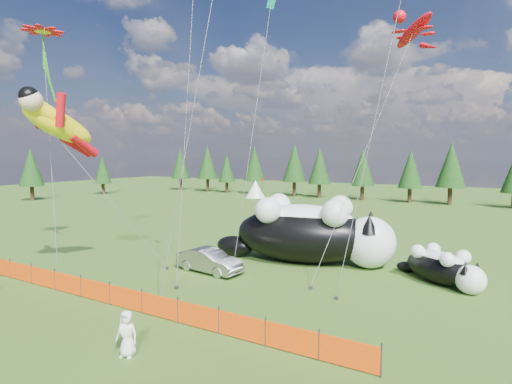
# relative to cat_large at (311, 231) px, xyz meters

# --- Properties ---
(ground) EXTENTS (160.00, 160.00, 0.00)m
(ground) POSITION_rel_cat_large_xyz_m (-4.20, -8.21, -1.99)
(ground) COLOR #143209
(ground) RESTS_ON ground
(safety_fence) EXTENTS (22.06, 0.06, 1.10)m
(safety_fence) POSITION_rel_cat_large_xyz_m (-4.20, -11.21, -1.49)
(safety_fence) COLOR #262626
(safety_fence) RESTS_ON ground
(tree_line) EXTENTS (90.00, 4.00, 8.00)m
(tree_line) POSITION_rel_cat_large_xyz_m (-4.20, 36.79, 2.01)
(tree_line) COLOR black
(tree_line) RESTS_ON ground
(festival_tents) EXTENTS (50.00, 3.20, 2.80)m
(festival_tents) POSITION_rel_cat_large_xyz_m (6.80, 31.79, -0.59)
(festival_tents) COLOR white
(festival_tents) RESTS_ON ground
(cat_large) EXTENTS (11.55, 5.66, 4.20)m
(cat_large) POSITION_rel_cat_large_xyz_m (0.00, 0.00, 0.00)
(cat_large) COLOR black
(cat_large) RESTS_ON ground
(cat_small) EXTENTS (4.67, 3.86, 1.94)m
(cat_small) POSITION_rel_cat_large_xyz_m (7.61, -0.57, -1.07)
(cat_small) COLOR black
(cat_small) RESTS_ON ground
(car) EXTENTS (4.25, 1.89, 1.35)m
(car) POSITION_rel_cat_large_xyz_m (-4.30, -4.84, -1.32)
(car) COLOR #A5A5A9
(car) RESTS_ON ground
(spectator_e) EXTENTS (0.87, 0.68, 1.58)m
(spectator_e) POSITION_rel_cat_large_xyz_m (-0.92, -14.11, -1.21)
(spectator_e) COLOR white
(spectator_e) RESTS_ON ground
(superhero_kite) EXTENTS (6.03, 6.70, 11.12)m
(superhero_kite) POSITION_rel_cat_large_xyz_m (-10.43, -9.79, 6.37)
(superhero_kite) COLOR #FEE80D
(superhero_kite) RESTS_ON ground
(gecko_kite) EXTENTS (5.71, 14.18, 18.92)m
(gecko_kite) POSITION_rel_cat_large_xyz_m (4.71, 6.43, 13.16)
(gecko_kite) COLOR red
(gecko_kite) RESTS_ON ground
(flower_kite) EXTENTS (6.25, 4.38, 15.12)m
(flower_kite) POSITION_rel_cat_large_xyz_m (-14.31, -7.92, 12.08)
(flower_kite) COLOR red
(flower_kite) RESTS_ON ground
(diamond_kite_a) EXTENTS (2.65, 5.15, 17.69)m
(diamond_kite_a) POSITION_rel_cat_large_xyz_m (-6.12, -3.76, 13.77)
(diamond_kite_a) COLOR blue
(diamond_kite_a) RESTS_ON ground
(diamond_kite_d) EXTENTS (0.69, 6.00, 18.34)m
(diamond_kite_d) POSITION_rel_cat_large_xyz_m (-3.97, 1.92, 14.55)
(diamond_kite_d) COLOR #0DA08C
(diamond_kite_d) RESTS_ON ground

